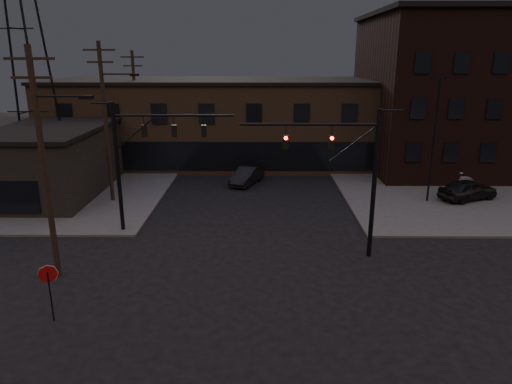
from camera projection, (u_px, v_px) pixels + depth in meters
ground at (248, 297)px, 20.73m from camera, size 140.00×140.00×0.00m
sidewalk_ne at (495, 175)px, 41.60m from camera, size 30.00×30.00×0.15m
sidewalk_nw at (16, 174)px, 41.97m from camera, size 30.00×30.00×0.15m
building_row at (255, 122)px, 46.40m from camera, size 40.00×12.00×8.00m
building_right at (485, 94)px, 43.44m from camera, size 22.00×16.00×14.00m
traffic_signal_near at (353, 168)px, 23.58m from camera, size 7.12×0.24×8.00m
traffic_signal_far at (138, 153)px, 27.01m from camera, size 7.12×0.24×8.00m
stop_sign at (48, 280)px, 18.37m from camera, size 0.72×0.33×2.48m
utility_pole_near at (45, 161)px, 21.04m from camera, size 3.70×0.28×11.00m
utility_pole_mid at (106, 120)px, 32.47m from camera, size 3.70×0.28×11.50m
utility_pole_far at (136, 107)px, 44.08m from camera, size 2.20×0.28×11.00m
transmission_tower at (16, 28)px, 34.54m from camera, size 7.00×7.00×25.00m
lot_light_a at (435, 129)px, 32.45m from camera, size 1.50×0.28×9.14m
lot_light_b at (486, 120)px, 37.19m from camera, size 1.50×0.28×9.14m
parked_car_lot_a at (468, 189)px, 34.03m from camera, size 4.96×3.52×1.57m
parked_car_lot_b at (477, 176)px, 38.51m from camera, size 4.57×2.48×1.26m
car_crossing at (247, 176)px, 38.80m from camera, size 3.03×4.65×1.45m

